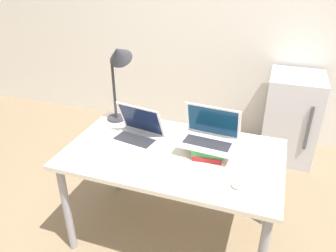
{
  "coord_description": "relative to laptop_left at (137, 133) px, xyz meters",
  "views": [
    {
      "loc": [
        0.54,
        -1.26,
        1.83
      ],
      "look_at": [
        -0.03,
        0.4,
        0.89
      ],
      "focal_mm": 35.0,
      "sensor_mm": 36.0,
      "label": 1
    }
  ],
  "objects": [
    {
      "name": "wall_back",
      "position": [
        0.28,
        1.64,
        0.59
      ],
      "size": [
        8.0,
        0.05,
        2.7
      ],
      "color": "silver",
      "rests_on": "ground_plane"
    },
    {
      "name": "mini_fridge",
      "position": [
        1.01,
        1.32,
        -0.34
      ],
      "size": [
        0.48,
        0.54,
        0.84
      ],
      "color": "silver",
      "rests_on": "ground_plane"
    },
    {
      "name": "wireless_keyboard",
      "position": [
        0.46,
        -0.31,
        -0.04
      ],
      "size": [
        0.3,
        0.12,
        0.01
      ],
      "color": "silver",
      "rests_on": "desk"
    },
    {
      "name": "laptop_on_books",
      "position": [
        0.49,
        0.0,
        0.07
      ],
      "size": [
        0.37,
        0.25,
        0.23
      ],
      "color": "silver",
      "rests_on": "book_stack"
    },
    {
      "name": "book_stack",
      "position": [
        0.49,
        -0.01,
        -0.01
      ],
      "size": [
        0.21,
        0.26,
        0.07
      ],
      "color": "maroon",
      "rests_on": "desk"
    },
    {
      "name": "desk_lamp",
      "position": [
        -0.21,
        0.19,
        0.41
      ],
      "size": [
        0.23,
        0.2,
        0.61
      ],
      "color": "#28282D",
      "rests_on": "desk"
    },
    {
      "name": "mouse",
      "position": [
        0.71,
        -0.27,
        -0.03
      ],
      "size": [
        0.06,
        0.11,
        0.03
      ],
      "color": "white",
      "rests_on": "desk"
    },
    {
      "name": "desk",
      "position": [
        0.28,
        -0.07,
        -0.13
      ],
      "size": [
        1.36,
        0.79,
        0.71
      ],
      "color": "beige",
      "rests_on": "ground_plane"
    },
    {
      "name": "laptop_left",
      "position": [
        0.0,
        0.0,
        0.0
      ],
      "size": [
        0.36,
        0.29,
        0.24
      ],
      "color": "silver",
      "rests_on": "desk"
    }
  ]
}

